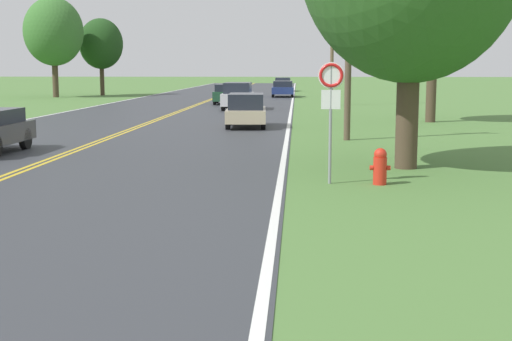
{
  "coord_description": "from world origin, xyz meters",
  "views": [
    {
      "loc": [
        7.18,
        -0.56,
        2.69
      ],
      "look_at": [
        6.44,
        12.33,
        0.81
      ],
      "focal_mm": 50.0,
      "sensor_mm": 36.0,
      "label": 1
    }
  ],
  "objects_px": {
    "tree_behind_sign": "(53,32)",
    "car_white_sedan_distant": "(283,84)",
    "fire_hydrant": "(380,166)",
    "car_champagne_hatchback_approaching": "(246,109)",
    "car_dark_green_hatchback_mid_far": "(227,93)",
    "car_dark_blue_sedan_receding": "(283,88)",
    "tree_left_verge": "(101,44)",
    "car_silver_suv_mid_near": "(238,95)",
    "traffic_sign": "(331,92)"
  },
  "relations": [
    {
      "from": "car_silver_suv_mid_near",
      "to": "car_dark_green_hatchback_mid_far",
      "type": "bearing_deg",
      "value": -169.88
    },
    {
      "from": "tree_left_verge",
      "to": "car_dark_green_hatchback_mid_far",
      "type": "relative_size",
      "value": 1.75
    },
    {
      "from": "traffic_sign",
      "to": "car_dark_green_hatchback_mid_far",
      "type": "xyz_separation_m",
      "value": [
        -5.88,
        35.68,
        -1.34
      ]
    },
    {
      "from": "car_white_sedan_distant",
      "to": "car_silver_suv_mid_near",
      "type": "bearing_deg",
      "value": -5.07
    },
    {
      "from": "car_dark_green_hatchback_mid_far",
      "to": "car_white_sedan_distant",
      "type": "distance_m",
      "value": 28.84
    },
    {
      "from": "tree_left_verge",
      "to": "car_dark_green_hatchback_mid_far",
      "type": "xyz_separation_m",
      "value": [
        13.65,
        -15.89,
        -4.09
      ]
    },
    {
      "from": "fire_hydrant",
      "to": "car_dark_blue_sedan_receding",
      "type": "xyz_separation_m",
      "value": [
        -3.24,
        48.76,
        0.33
      ]
    },
    {
      "from": "car_dark_green_hatchback_mid_far",
      "to": "fire_hydrant",
      "type": "bearing_deg",
      "value": 8.81
    },
    {
      "from": "car_dark_blue_sedan_receding",
      "to": "tree_behind_sign",
      "type": "bearing_deg",
      "value": -85.91
    },
    {
      "from": "car_silver_suv_mid_near",
      "to": "car_white_sedan_distant",
      "type": "xyz_separation_m",
      "value": [
        2.13,
        35.36,
        -0.13
      ]
    },
    {
      "from": "car_champagne_hatchback_approaching",
      "to": "traffic_sign",
      "type": "bearing_deg",
      "value": 8.32
    },
    {
      "from": "tree_left_verge",
      "to": "car_white_sedan_distant",
      "type": "bearing_deg",
      "value": 36.69
    },
    {
      "from": "tree_behind_sign",
      "to": "fire_hydrant",
      "type": "bearing_deg",
      "value": -63.26
    },
    {
      "from": "car_silver_suv_mid_near",
      "to": "car_dark_blue_sedan_receding",
      "type": "xyz_separation_m",
      "value": [
        2.46,
        19.75,
        -0.15
      ]
    },
    {
      "from": "car_silver_suv_mid_near",
      "to": "car_dark_green_hatchback_mid_far",
      "type": "xyz_separation_m",
      "value": [
        -1.33,
        6.72,
        -0.13
      ]
    },
    {
      "from": "car_champagne_hatchback_approaching",
      "to": "car_dark_green_hatchback_mid_far",
      "type": "bearing_deg",
      "value": -174.84
    },
    {
      "from": "fire_hydrant",
      "to": "car_white_sedan_distant",
      "type": "bearing_deg",
      "value": 93.18
    },
    {
      "from": "car_white_sedan_distant",
      "to": "car_dark_blue_sedan_receding",
      "type": "bearing_deg",
      "value": -0.42
    },
    {
      "from": "fire_hydrant",
      "to": "tree_left_verge",
      "type": "bearing_deg",
      "value": 111.83
    },
    {
      "from": "car_champagne_hatchback_approaching",
      "to": "car_white_sedan_distant",
      "type": "bearing_deg",
      "value": 176.45
    },
    {
      "from": "tree_left_verge",
      "to": "fire_hydrant",
      "type": "bearing_deg",
      "value": -68.17
    },
    {
      "from": "tree_behind_sign",
      "to": "traffic_sign",
      "type": "bearing_deg",
      "value": -64.36
    },
    {
      "from": "tree_left_verge",
      "to": "car_white_sedan_distant",
      "type": "height_order",
      "value": "tree_left_verge"
    },
    {
      "from": "tree_behind_sign",
      "to": "car_champagne_hatchback_approaching",
      "type": "relative_size",
      "value": 2.19
    },
    {
      "from": "car_dark_green_hatchback_mid_far",
      "to": "traffic_sign",
      "type": "bearing_deg",
      "value": 7.04
    },
    {
      "from": "tree_left_verge",
      "to": "tree_behind_sign",
      "type": "distance_m",
      "value": 5.63
    },
    {
      "from": "car_silver_suv_mid_near",
      "to": "tree_behind_sign",
      "type": "bearing_deg",
      "value": -135.98
    },
    {
      "from": "fire_hydrant",
      "to": "car_silver_suv_mid_near",
      "type": "distance_m",
      "value": 29.57
    },
    {
      "from": "tree_left_verge",
      "to": "car_dark_blue_sedan_receding",
      "type": "distance_m",
      "value": 18.14
    },
    {
      "from": "traffic_sign",
      "to": "tree_behind_sign",
      "type": "bearing_deg",
      "value": 115.64
    },
    {
      "from": "fire_hydrant",
      "to": "car_silver_suv_mid_near",
      "type": "height_order",
      "value": "car_silver_suv_mid_near"
    },
    {
      "from": "tree_left_verge",
      "to": "tree_behind_sign",
      "type": "xyz_separation_m",
      "value": [
        -2.96,
        -4.71,
        0.92
      ]
    },
    {
      "from": "car_silver_suv_mid_near",
      "to": "car_white_sedan_distant",
      "type": "height_order",
      "value": "car_silver_suv_mid_near"
    },
    {
      "from": "tree_left_verge",
      "to": "car_dark_green_hatchback_mid_far",
      "type": "distance_m",
      "value": 21.35
    },
    {
      "from": "car_silver_suv_mid_near",
      "to": "car_dark_blue_sedan_receding",
      "type": "height_order",
      "value": "car_silver_suv_mid_near"
    },
    {
      "from": "tree_behind_sign",
      "to": "car_white_sedan_distant",
      "type": "relative_size",
      "value": 1.85
    },
    {
      "from": "tree_left_verge",
      "to": "car_dark_green_hatchback_mid_far",
      "type": "bearing_deg",
      "value": -49.33
    },
    {
      "from": "car_champagne_hatchback_approaching",
      "to": "car_dark_green_hatchback_mid_far",
      "type": "distance_m",
      "value": 20.34
    },
    {
      "from": "tree_behind_sign",
      "to": "tree_left_verge",
      "type": "bearing_deg",
      "value": 57.82
    },
    {
      "from": "fire_hydrant",
      "to": "car_champagne_hatchback_approaching",
      "type": "height_order",
      "value": "car_champagne_hatchback_approaching"
    },
    {
      "from": "fire_hydrant",
      "to": "traffic_sign",
      "type": "relative_size",
      "value": 0.3
    },
    {
      "from": "car_dark_green_hatchback_mid_far",
      "to": "car_dark_blue_sedan_receding",
      "type": "xyz_separation_m",
      "value": [
        3.78,
        13.03,
        -0.02
      ]
    },
    {
      "from": "tree_behind_sign",
      "to": "car_champagne_hatchback_approaching",
      "type": "bearing_deg",
      "value": -58.19
    },
    {
      "from": "tree_behind_sign",
      "to": "car_dark_green_hatchback_mid_far",
      "type": "distance_m",
      "value": 20.64
    },
    {
      "from": "traffic_sign",
      "to": "car_white_sedan_distant",
      "type": "relative_size",
      "value": 0.59
    },
    {
      "from": "car_silver_suv_mid_near",
      "to": "car_dark_green_hatchback_mid_far",
      "type": "height_order",
      "value": "car_silver_suv_mid_near"
    },
    {
      "from": "fire_hydrant",
      "to": "car_dark_blue_sedan_receding",
      "type": "height_order",
      "value": "car_dark_blue_sedan_receding"
    },
    {
      "from": "tree_left_verge",
      "to": "tree_behind_sign",
      "type": "height_order",
      "value": "tree_behind_sign"
    },
    {
      "from": "tree_behind_sign",
      "to": "car_silver_suv_mid_near",
      "type": "relative_size",
      "value": 1.84
    },
    {
      "from": "car_dark_green_hatchback_mid_far",
      "to": "car_white_sedan_distant",
      "type": "height_order",
      "value": "car_white_sedan_distant"
    }
  ]
}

